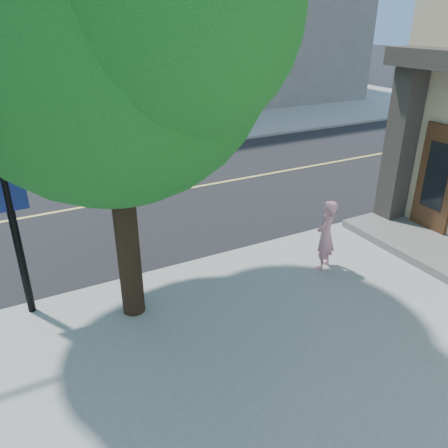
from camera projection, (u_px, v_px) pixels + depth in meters
sidewalk_ne at (186, 95)px, 31.06m from camera, size 29.00×25.00×0.12m
man_on_phone at (326, 235)px, 9.34m from camera, size 0.66×0.58×1.53m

